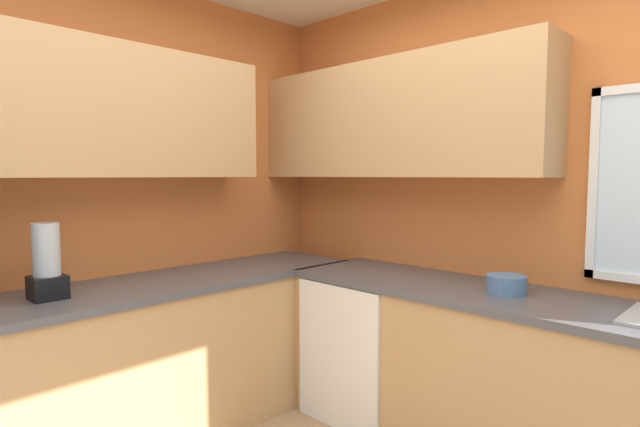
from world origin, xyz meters
TOP-DOWN VIEW (x-y plane):
  - room_shell at (-0.72, 0.54)m, footprint 3.59×3.36m
  - counter_run_left at (-1.43, 0.00)m, footprint 0.65×2.97m
  - counter_run_back at (0.21, 1.31)m, footprint 2.68×0.65m
  - dishwasher at (-0.77, 1.28)m, footprint 0.60×0.60m
  - bowl at (0.07, 1.31)m, footprint 0.19×0.19m
  - blender_appliance at (-1.43, -0.31)m, footprint 0.15×0.15m

SIDE VIEW (x-z plane):
  - dishwasher at x=-0.77m, z-range 0.00..0.84m
  - counter_run_left at x=-1.43m, z-range 0.00..0.88m
  - counter_run_back at x=0.21m, z-range 0.00..0.88m
  - bowl at x=0.07m, z-range 0.88..0.97m
  - blender_appliance at x=-1.43m, z-range 0.86..1.22m
  - room_shell at x=-0.72m, z-range 0.49..3.14m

